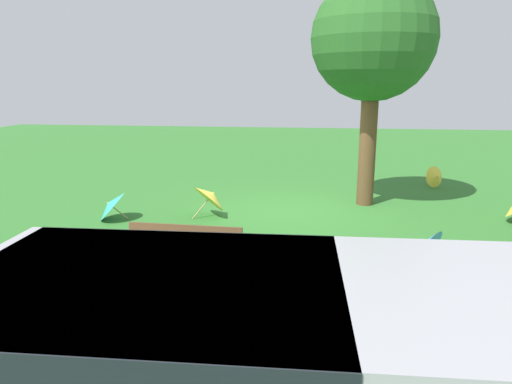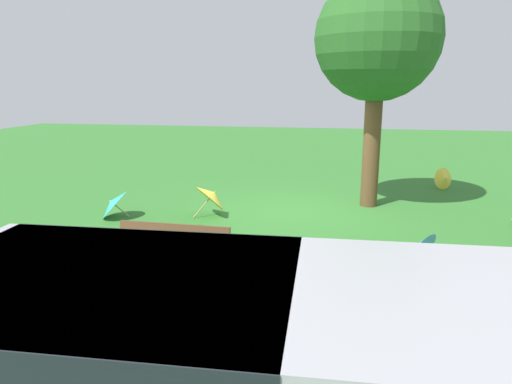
% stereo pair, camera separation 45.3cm
% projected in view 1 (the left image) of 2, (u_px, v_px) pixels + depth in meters
% --- Properties ---
extents(ground, '(40.00, 40.00, 0.00)m').
position_uv_depth(ground, '(296.00, 211.00, 10.35)').
color(ground, '#2D6B28').
extents(van_dark, '(4.66, 2.25, 1.53)m').
position_uv_depth(van_dark, '(261.00, 364.00, 3.17)').
color(van_dark, '#99999E').
rests_on(van_dark, ground).
extents(park_bench, '(1.61, 0.53, 0.90)m').
position_uv_depth(park_bench, '(188.00, 252.00, 6.53)').
color(park_bench, brown).
rests_on(park_bench, ground).
extents(shade_tree, '(2.73, 2.73, 5.10)m').
position_uv_depth(shade_tree, '(373.00, 40.00, 10.13)').
color(shade_tree, brown).
rests_on(shade_tree, ground).
extents(parasol_blue_0, '(0.87, 0.95, 0.80)m').
position_uv_depth(parasol_blue_0, '(420.00, 251.00, 6.78)').
color(parasol_blue_0, tan).
rests_on(parasol_blue_0, ground).
extents(parasol_teal_0, '(0.77, 0.88, 0.64)m').
position_uv_depth(parasol_teal_0, '(110.00, 205.00, 9.64)').
color(parasol_teal_0, tan).
rests_on(parasol_teal_0, ground).
extents(parasol_yellow_1, '(1.03, 1.05, 0.79)m').
position_uv_depth(parasol_yellow_1, '(211.00, 196.00, 9.86)').
color(parasol_yellow_1, tan).
rests_on(parasol_yellow_1, ground).
extents(parasol_blue_1, '(1.09, 1.02, 0.74)m').
position_uv_depth(parasol_blue_1, '(196.00, 234.00, 7.56)').
color(parasol_blue_1, tan).
rests_on(parasol_blue_1, ground).
extents(parasol_yellow_2, '(0.63, 0.58, 0.60)m').
position_uv_depth(parasol_yellow_2, '(436.00, 177.00, 12.63)').
color(parasol_yellow_2, tan).
rests_on(parasol_yellow_2, ground).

